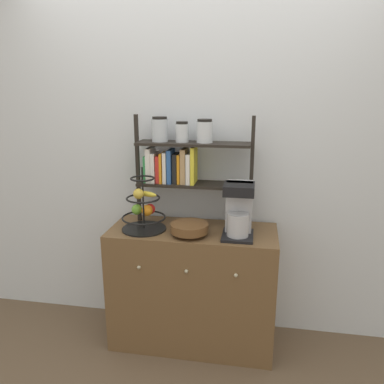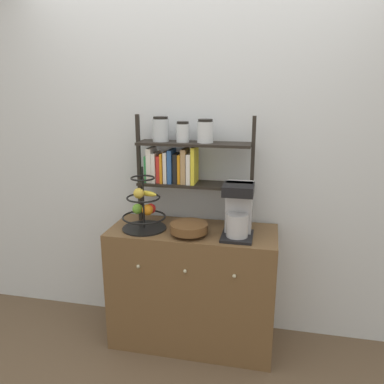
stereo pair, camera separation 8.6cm
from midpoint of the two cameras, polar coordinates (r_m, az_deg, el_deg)
The scene contains 7 objects.
ground_plane at distance 2.76m, azimuth -0.01°, elevation -24.27°, with size 12.00×12.00×0.00m, color brown.
wall_back at distance 2.67m, azimuth 2.28°, elevation 5.37°, with size 7.00×0.05×2.60m, color silver.
sideboard at distance 2.71m, azimuth 1.05°, elevation -14.20°, with size 1.12×0.49×0.85m.
coffee_maker at distance 2.39m, azimuth 8.08°, elevation -2.77°, with size 0.20×0.24×0.35m.
fruit_stand at distance 2.53m, azimuth -6.37°, elevation -2.60°, with size 0.30×0.30×0.43m.
wooden_bowl at distance 2.42m, azimuth 0.54°, elevation -5.54°, with size 0.24×0.24×0.08m.
shelf_hutch at distance 2.54m, azimuth -0.74°, elevation 5.19°, with size 0.81×0.20×0.75m.
Camera 2 is at (0.49, -2.08, 1.76)m, focal length 35.00 mm.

